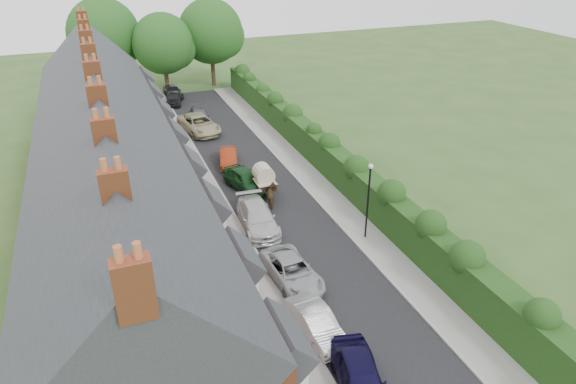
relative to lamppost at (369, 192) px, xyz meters
name	(u,v)px	position (x,y,z in m)	size (l,w,h in m)	color
ground	(346,287)	(-3.40, -4.00, -3.30)	(140.00, 140.00, 0.00)	#2D4C1E
road	(270,200)	(-3.90, 7.00, -3.29)	(6.00, 58.00, 0.02)	black
pavement_hedge_side	(322,190)	(0.20, 7.00, -3.24)	(2.20, 58.00, 0.12)	gray
pavement_house_side	(218,209)	(-7.75, 7.00, -3.24)	(1.70, 58.00, 0.12)	gray
kerb_hedge_side	(309,192)	(-0.85, 7.00, -3.23)	(0.18, 58.00, 0.13)	#979691
kerb_house_side	(230,207)	(-6.95, 7.00, -3.23)	(0.18, 58.00, 0.13)	#979691
hedge	(345,168)	(2.00, 7.00, -1.70)	(2.10, 58.00, 2.85)	#123711
terrace_row	(112,172)	(-14.27, 5.98, 1.18)	(9.05, 40.50, 11.50)	brown
garden_wall_row	(207,213)	(-8.75, 6.00, -2.84)	(0.35, 40.35, 1.10)	brown
lamppost	(369,192)	(0.00, 0.00, 0.00)	(0.32, 0.32, 5.16)	black
tree_far_left	(166,45)	(-6.05, 36.08, 2.41)	(7.14, 6.80, 9.29)	#332316
tree_far_right	(214,33)	(-0.01, 38.08, 3.02)	(7.98, 7.60, 10.31)	#332316
tree_far_back	(108,36)	(-11.99, 39.08, 3.32)	(8.40, 8.00, 10.82)	#332316
car_navy	(360,378)	(-6.11, -10.60, -2.50)	(1.88, 4.67, 1.59)	black
car_silver_a	(316,323)	(-6.40, -6.75, -2.62)	(1.44, 4.14, 1.36)	#ADADB2
car_silver_b	(292,271)	(-5.96, -2.44, -2.62)	(2.26, 4.89, 1.36)	#9CA0A3
car_white	(257,218)	(-5.95, 3.68, -2.54)	(2.13, 5.24, 1.52)	silver
car_green	(246,180)	(-5.00, 9.23, -2.49)	(1.90, 4.73, 1.61)	#113916
car_red	(228,157)	(-5.05, 14.20, -2.66)	(1.35, 3.87, 1.28)	maroon
car_beige	(199,124)	(-5.64, 22.48, -2.49)	(2.67, 5.79, 1.61)	tan
car_grey	(199,115)	(-5.00, 25.40, -2.64)	(1.84, 4.53, 1.31)	#4F5256
car_black	(174,98)	(-6.39, 32.14, -2.61)	(1.62, 4.02, 1.37)	black
horse	(273,196)	(-4.03, 6.13, -2.54)	(0.81, 1.79, 1.51)	#453219
horse_cart	(263,178)	(-4.03, 8.06, -1.95)	(1.48, 3.26, 2.35)	black
car_extra_far	(173,91)	(-5.96, 34.92, -2.62)	(1.60, 3.99, 1.36)	black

